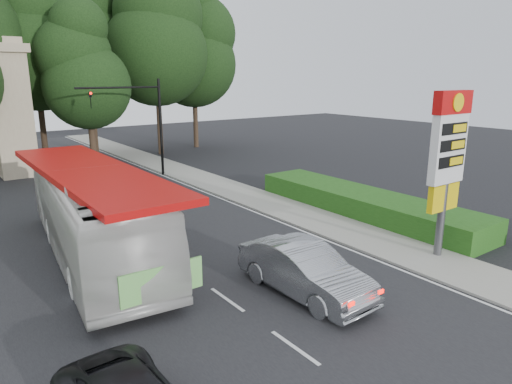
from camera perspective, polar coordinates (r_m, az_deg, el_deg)
ground at (r=13.19m, az=6.38°, el=-19.81°), size 120.00×120.00×0.00m
road_surface at (r=22.55m, az=-14.74°, el=-5.27°), size 14.00×80.00×0.02m
sidewalk_right at (r=26.60m, az=2.46°, el=-1.68°), size 3.00×80.00×0.12m
hedge at (r=25.73m, az=13.32°, el=-1.38°), size 3.00×14.00×1.20m
gas_station_pylon at (r=19.67m, az=22.88°, el=4.61°), size 2.10×0.45×6.85m
traffic_signal_mast at (r=34.66m, az=-13.91°, el=9.41°), size 6.10×0.35×7.20m
monument at (r=38.40m, az=-28.29°, el=9.23°), size 3.00×3.00×10.05m
tree_center_right at (r=43.93m, az=-26.23°, el=17.66°), size 9.24×9.24×18.15m
tree_east_near at (r=46.98m, az=-20.30°, el=16.26°), size 8.12×8.12×15.95m
tree_east_mid at (r=45.11m, az=-12.53°, el=19.03°), size 9.52×9.52×18.70m
tree_far_east at (r=49.05m, az=-7.87°, el=17.64°), size 8.68×8.68×17.05m
tree_monument_right at (r=39.03m, az=-20.48°, el=14.35°), size 6.72×6.72×13.20m
transit_bus at (r=20.00m, az=-19.72°, el=-2.52°), size 4.56×13.78×3.77m
sedan_silver at (r=16.05m, az=6.09°, el=-9.65°), size 2.01×5.42×1.77m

